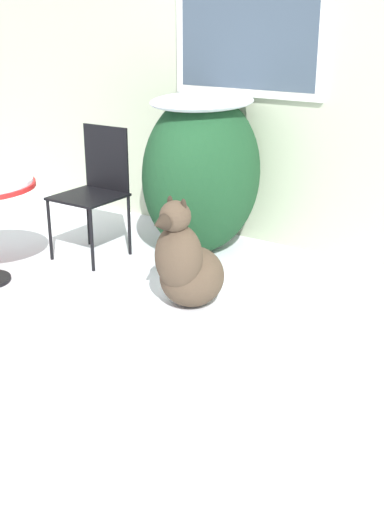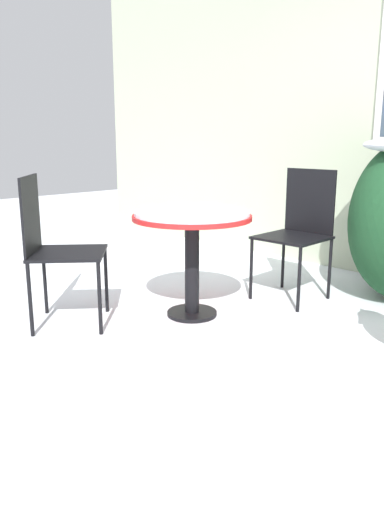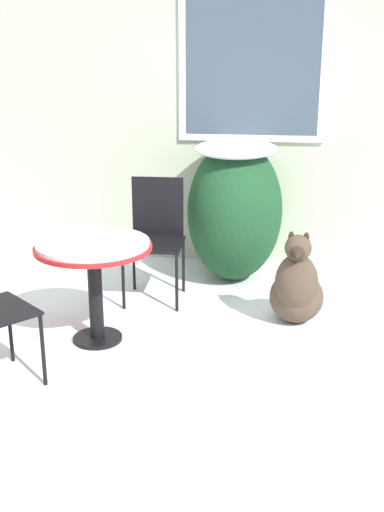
{
  "view_description": "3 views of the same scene",
  "coord_description": "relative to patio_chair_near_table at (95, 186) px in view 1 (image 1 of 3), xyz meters",
  "views": [
    {
      "loc": [
        2.86,
        -2.17,
        1.7
      ],
      "look_at": [
        0.74,
        0.84,
        0.32
      ],
      "focal_mm": 45.0,
      "sensor_mm": 36.0,
      "label": 1
    },
    {
      "loc": [
        1.68,
        -1.92,
        1.17
      ],
      "look_at": [
        -0.62,
        0.32,
        0.41
      ],
      "focal_mm": 35.0,
      "sensor_mm": 36.0,
      "label": 2
    },
    {
      "loc": [
        0.57,
        -3.59,
        1.96
      ],
      "look_at": [
        0.0,
        0.6,
        0.55
      ],
      "focal_mm": 45.0,
      "sensor_mm": 36.0,
      "label": 3
    }
  ],
  "objects": [
    {
      "name": "shrub_left",
      "position": [
        0.59,
        0.53,
        0.1
      ],
      "size": [
        0.81,
        1.03,
        1.19
      ],
      "color": "#194223",
      "rests_on": "ground_plane"
    },
    {
      "name": "dog",
      "position": [
        1.11,
        -0.39,
        -0.26
      ],
      "size": [
        0.43,
        0.63,
        0.72
      ],
      "rotation": [
        0.0,
        0.0,
        -0.08
      ],
      "color": "#4C3D2D",
      "rests_on": "ground_plane"
    },
    {
      "name": "patio_chair_near_table",
      "position": [
        0.0,
        0.0,
        0.0
      ],
      "size": [
        0.46,
        0.46,
        0.95
      ],
      "rotation": [
        0.0,
        0.0,
        0.02
      ],
      "color": "black",
      "rests_on": "ground_plane"
    },
    {
      "name": "house_wall",
      "position": [
        0.39,
        1.02,
        1.12
      ],
      "size": [
        8.0,
        0.1,
        3.26
      ],
      "color": "#B2BC9E",
      "rests_on": "ground_plane"
    },
    {
      "name": "ground_plane",
      "position": [
        0.37,
        -1.18,
        -0.53
      ],
      "size": [
        16.0,
        16.0,
        0.0
      ],
      "primitive_type": "plane",
      "color": "white"
    }
  ]
}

